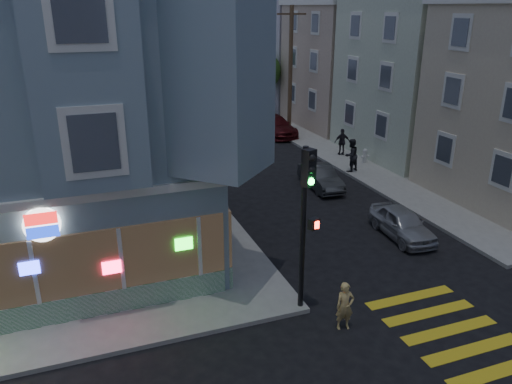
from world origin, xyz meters
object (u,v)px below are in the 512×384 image
running_child (345,306)px  parked_car_c (274,126)px  street_tree_far (234,62)px  traffic_signal (306,203)px  pedestrian_b (342,142)px  parked_car_b (321,177)px  fire_hydrant (365,155)px  street_tree_near (263,71)px  pedestrian_a (351,155)px  parked_car_a (402,223)px  parked_car_d (246,110)px  utility_pole (290,69)px

running_child → parked_car_c: size_ratio=0.30×
street_tree_far → traffic_signal: size_ratio=1.02×
pedestrian_b → parked_car_b: size_ratio=0.46×
street_tree_far → parked_car_b: (-3.60, -25.79, -3.33)m
pedestrian_b → fire_hydrant: (0.45, -2.02, -0.38)m
street_tree_far → fire_hydrant: street_tree_far is taller
street_tree_near → pedestrian_b: bearing=-88.4°
traffic_signal → parked_car_c: bearing=48.5°
parked_car_b → fire_hydrant: size_ratio=4.19×
pedestrian_a → parked_car_a: bearing=55.2°
street_tree_far → parked_car_d: (-1.50, -7.85, -3.21)m
parked_car_a → parked_car_b: 6.53m
traffic_signal → fire_hydrant: bearing=30.0°
traffic_signal → fire_hydrant: traffic_signal is taller
utility_pole → parked_car_b: 12.97m
street_tree_far → parked_car_a: (-3.19, -32.31, -3.32)m
street_tree_near → traffic_signal: size_ratio=1.02×
street_tree_far → running_child: 38.17m
parked_car_a → fire_hydrant: bearing=70.8°
parked_car_c → parked_car_d: parked_car_c is taller
pedestrian_b → running_child: bearing=73.1°
utility_pole → parked_car_d: (-1.30, 6.15, -4.08)m
parked_car_a → parked_car_d: (1.69, 24.46, 0.11)m
utility_pole → pedestrian_a: 10.86m
parked_car_b → traffic_signal: (-5.78, -10.04, 3.06)m
street_tree_far → running_child: bearing=-103.1°
parked_car_c → traffic_signal: 23.21m
parked_car_c → street_tree_far: bearing=80.4°
utility_pole → parked_car_d: 7.49m
parked_car_b → parked_car_c: 11.78m
pedestrian_a → traffic_signal: size_ratio=0.36×
utility_pole → traffic_signal: (-9.18, -21.83, -1.13)m
street_tree_near → parked_car_d: (-1.50, 0.15, -3.21)m
pedestrian_b → parked_car_d: 13.31m
traffic_signal → pedestrian_a: bearing=32.3°
pedestrian_a → parked_car_c: size_ratio=0.38×
parked_car_a → parked_car_c: (1.69, 18.11, 0.12)m
street_tree_near → pedestrian_a: 16.46m
pedestrian_a → parked_car_d: size_ratio=0.37×
running_child → parked_car_b: (5.00, 11.26, -0.15)m
street_tree_far → running_child: (-8.60, -37.05, -3.18)m
running_child → pedestrian_a: bearing=68.3°
traffic_signal → utility_pole: bearing=45.7°
utility_pole → street_tree_near: 6.06m
pedestrian_a → parked_car_a: 8.46m
traffic_signal → parked_car_d: bearing=52.8°
pedestrian_b → parked_car_d: pedestrian_b is taller
street_tree_far → pedestrian_b: size_ratio=3.16×
street_tree_far → parked_car_c: size_ratio=1.06×
pedestrian_b → parked_car_d: bearing=-69.7°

